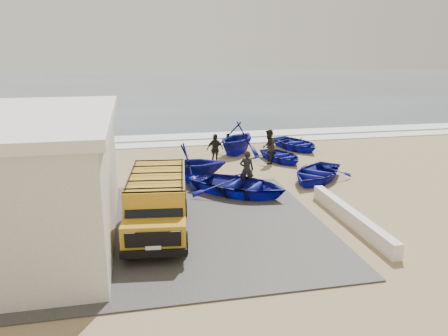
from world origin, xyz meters
TOP-DOWN VIEW (x-y plane):
  - ground at (0.00, 0.00)m, footprint 160.00×160.00m
  - slab at (-2.00, -2.00)m, footprint 12.00×10.00m
  - ocean at (0.00, 56.00)m, footprint 180.00×88.00m
  - surf_line at (0.00, 12.00)m, footprint 180.00×1.60m
  - surf_wash at (0.00, 14.50)m, footprint 180.00×2.20m
  - parapet at (5.00, -3.00)m, footprint 0.35×6.00m
  - van at (-1.99, -2.26)m, footprint 2.50×5.18m
  - boat_near_left at (1.74, 1.07)m, footprint 5.37×5.23m
  - boat_near_right at (5.93, 2.33)m, footprint 4.66×4.67m
  - boat_mid_left at (-0.20, 3.41)m, footprint 3.82×3.36m
  - boat_mid_right at (5.48, 6.24)m, footprint 3.11×3.74m
  - boat_far_left at (3.43, 8.59)m, footprint 4.82×4.90m
  - boat_far_right at (7.40, 8.98)m, footprint 3.72×4.43m
  - fisherman_front at (2.31, 1.93)m, footprint 0.72×0.54m
  - fisherman_middle at (4.64, 5.97)m, footprint 1.07×1.16m
  - fisherman_back at (1.70, 6.50)m, footprint 1.08×0.68m

SIDE VIEW (x-z plane):
  - ground at x=0.00m, z-range 0.00..0.00m
  - ocean at x=0.00m, z-range 0.00..0.01m
  - surf_wash at x=0.00m, z-range 0.00..0.04m
  - slab at x=-2.00m, z-range 0.00..0.05m
  - surf_line at x=0.00m, z-range 0.00..0.06m
  - parapet at x=5.00m, z-range 0.00..0.55m
  - boat_mid_right at x=5.48m, z-range 0.00..0.67m
  - boat_far_right at x=7.40m, z-range 0.00..0.78m
  - boat_near_right at x=5.93m, z-range 0.00..0.80m
  - boat_near_left at x=1.74m, z-range 0.00..0.91m
  - fisherman_back at x=1.70m, z-range 0.00..1.71m
  - fisherman_front at x=2.31m, z-range 0.00..1.78m
  - boat_mid_left at x=-0.20m, z-range 0.00..1.91m
  - fisherman_middle at x=4.64m, z-range 0.00..1.93m
  - boat_far_left at x=3.43m, z-range 0.00..1.96m
  - van at x=-1.99m, z-range 0.08..2.22m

